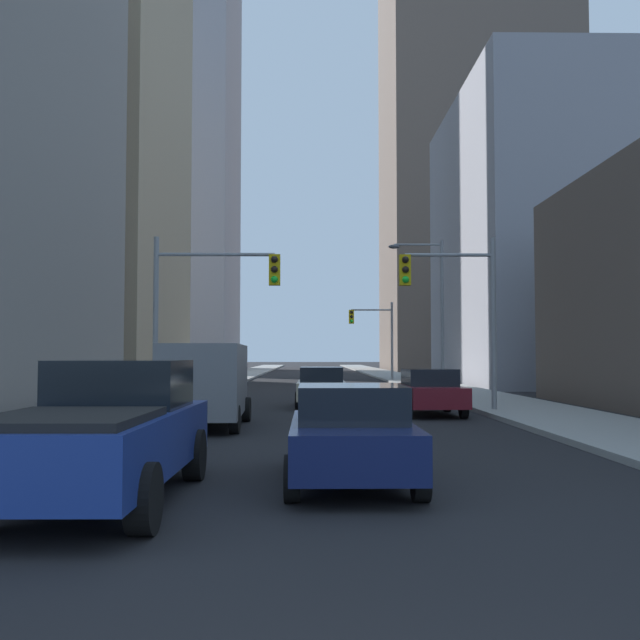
{
  "coord_description": "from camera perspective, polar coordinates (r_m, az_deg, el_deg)",
  "views": [
    {
      "loc": [
        -0.54,
        -2.21,
        1.98
      ],
      "look_at": [
        0.0,
        33.66,
        3.73
      ],
      "focal_mm": 40.17,
      "sensor_mm": 36.0,
      "label": 1
    }
  ],
  "objects": [
    {
      "name": "sidewalk_left",
      "position": [
        52.65,
        -8.02,
        -4.84
      ],
      "size": [
        3.84,
        160.0,
        0.15
      ],
      "primitive_type": "cube",
      "color": "#9E9E99",
      "rests_on": "ground"
    },
    {
      "name": "building_left_mid_office",
      "position": [
        55.96,
        -21.8,
        13.94
      ],
      "size": [
        19.15,
        18.26,
        35.81
      ],
      "primitive_type": "cube",
      "color": "tan",
      "rests_on": "ground"
    },
    {
      "name": "building_right_far_highrise",
      "position": [
        102.19,
        12.08,
        15.63
      ],
      "size": [
        23.33,
        21.55,
        68.34
      ],
      "primitive_type": "cube",
      "color": "#66564C",
      "rests_on": "ground"
    },
    {
      "name": "sedan_beige",
      "position": [
        27.3,
        0.1,
        -5.33
      ],
      "size": [
        1.95,
        4.22,
        1.52
      ],
      "color": "#C6B793",
      "rests_on": "ground"
    },
    {
      "name": "pickup_truck_blue",
      "position": [
        10.27,
        -16.74,
        -8.53
      ],
      "size": [
        2.2,
        5.42,
        1.9
      ],
      "color": "navy",
      "rests_on": "ground"
    },
    {
      "name": "traffic_signal_near_right",
      "position": [
        24.83,
        10.54,
        1.96
      ],
      "size": [
        3.3,
        0.44,
        6.0
      ],
      "color": "gray",
      "rests_on": "ground"
    },
    {
      "name": "sedan_navy",
      "position": [
        11.09,
        2.47,
        -9.05
      ],
      "size": [
        1.95,
        4.2,
        1.52
      ],
      "color": "#141E4C",
      "rests_on": "ground"
    },
    {
      "name": "building_right_mid_block",
      "position": [
        53.18,
        21.19,
        5.92
      ],
      "size": [
        19.52,
        20.73,
        19.73
      ],
      "primitive_type": "cube",
      "color": "#93939E",
      "rests_on": "ground"
    },
    {
      "name": "traffic_signal_near_left",
      "position": [
        24.58,
        -8.72,
        2.11
      ],
      "size": [
        4.31,
        0.44,
        6.0
      ],
      "color": "gray",
      "rests_on": "ground"
    },
    {
      "name": "sedan_maroon",
      "position": [
        24.01,
        8.67,
        -5.65
      ],
      "size": [
        1.95,
        4.26,
        1.52
      ],
      "color": "maroon",
      "rests_on": "ground"
    },
    {
      "name": "sidewalk_right",
      "position": [
        52.79,
        7.45,
        -4.84
      ],
      "size": [
        3.84,
        160.0,
        0.15
      ],
      "primitive_type": "cube",
      "color": "#9E9E99",
      "rests_on": "ground"
    },
    {
      "name": "traffic_signal_far_right",
      "position": [
        54.44,
        4.28,
        -0.64
      ],
      "size": [
        3.36,
        0.44,
        6.0
      ],
      "color": "gray",
      "rests_on": "ground"
    },
    {
      "name": "building_left_far_tower",
      "position": [
        100.62,
        -12.06,
        17.02
      ],
      "size": [
        17.58,
        19.43,
        71.97
      ],
      "primitive_type": "cube",
      "color": "#93939E",
      "rests_on": "ground"
    },
    {
      "name": "cargo_van_grey",
      "position": [
        19.93,
        -9.05,
        -4.75
      ],
      "size": [
        2.2,
        5.29,
        2.26
      ],
      "color": "slate",
      "rests_on": "ground"
    },
    {
      "name": "street_lamp_right",
      "position": [
        34.82,
        8.99,
        1.5
      ],
      "size": [
        2.65,
        0.32,
        7.5
      ],
      "color": "gray",
      "rests_on": "ground"
    }
  ]
}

